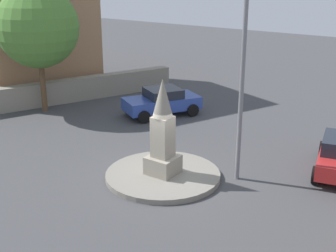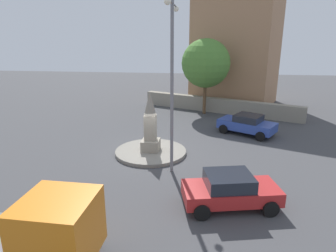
{
  "view_description": "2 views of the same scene",
  "coord_description": "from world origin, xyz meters",
  "px_view_note": "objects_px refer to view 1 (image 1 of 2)",
  "views": [
    {
      "loc": [
        8.91,
        -12.31,
        7.29
      ],
      "look_at": [
        -0.15,
        0.53,
        1.83
      ],
      "focal_mm": 48.84,
      "sensor_mm": 36.0,
      "label": 1
    },
    {
      "loc": [
        16.19,
        3.05,
        6.68
      ],
      "look_at": [
        -0.9,
        0.92,
        1.46
      ],
      "focal_mm": 31.76,
      "sensor_mm": 36.0,
      "label": 2
    }
  ],
  "objects_px": {
    "monument": "(163,133)",
    "car_blue_approaching": "(162,101)",
    "tree_near_wall": "(38,27)",
    "streetlamp": "(244,36)"
  },
  "relations": [
    {
      "from": "streetlamp",
      "to": "tree_near_wall",
      "type": "height_order",
      "value": "streetlamp"
    },
    {
      "from": "car_blue_approaching",
      "to": "tree_near_wall",
      "type": "relative_size",
      "value": 0.65
    },
    {
      "from": "monument",
      "to": "car_blue_approaching",
      "type": "xyz_separation_m",
      "value": [
        -4.47,
        6.12,
        -1.0
      ]
    },
    {
      "from": "streetlamp",
      "to": "monument",
      "type": "bearing_deg",
      "value": -146.31
    },
    {
      "from": "tree_near_wall",
      "to": "streetlamp",
      "type": "bearing_deg",
      "value": -7.28
    },
    {
      "from": "tree_near_wall",
      "to": "car_blue_approaching",
      "type": "bearing_deg",
      "value": 28.75
    },
    {
      "from": "monument",
      "to": "car_blue_approaching",
      "type": "relative_size",
      "value": 0.83
    },
    {
      "from": "monument",
      "to": "car_blue_approaching",
      "type": "height_order",
      "value": "monument"
    },
    {
      "from": "car_blue_approaching",
      "to": "tree_near_wall",
      "type": "distance_m",
      "value": 7.34
    },
    {
      "from": "car_blue_approaching",
      "to": "tree_near_wall",
      "type": "xyz_separation_m",
      "value": [
        -5.56,
        -3.05,
        3.7
      ]
    }
  ]
}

